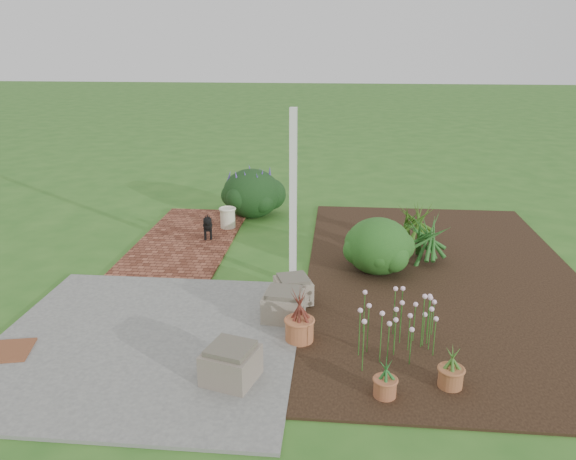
# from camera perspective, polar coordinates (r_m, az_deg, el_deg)

# --- Properties ---
(ground) EXTENTS (80.00, 80.00, 0.00)m
(ground) POSITION_cam_1_polar(r_m,az_deg,el_deg) (8.11, -1.68, -5.56)
(ground) COLOR #2E6520
(ground) RESTS_ON ground
(concrete_patio) EXTENTS (3.50, 3.50, 0.04)m
(concrete_patio) POSITION_cam_1_polar(r_m,az_deg,el_deg) (6.85, -14.17, -10.84)
(concrete_patio) COLOR slate
(concrete_patio) RESTS_ON ground
(brick_path) EXTENTS (1.60, 3.50, 0.04)m
(brick_path) POSITION_cam_1_polar(r_m,az_deg,el_deg) (10.02, -10.15, -0.89)
(brick_path) COLOR #592A1C
(brick_path) RESTS_ON ground
(garden_bed) EXTENTS (4.00, 7.00, 0.03)m
(garden_bed) POSITION_cam_1_polar(r_m,az_deg,el_deg) (8.65, 15.47, -4.55)
(garden_bed) COLOR black
(garden_bed) RESTS_ON ground
(veranda_post) EXTENTS (0.10, 0.10, 2.50)m
(veranda_post) POSITION_cam_1_polar(r_m,az_deg,el_deg) (7.74, 0.53, 3.12)
(veranda_post) COLOR white
(veranda_post) RESTS_ON ground
(stone_trough_near) EXTENTS (0.62, 0.62, 0.33)m
(stone_trough_near) POSITION_cam_1_polar(r_m,az_deg,el_deg) (5.88, -5.82, -13.49)
(stone_trough_near) COLOR #746458
(stone_trough_near) RESTS_ON concrete_patio
(stone_trough_mid) EXTENTS (0.53, 0.53, 0.32)m
(stone_trough_mid) POSITION_cam_1_polar(r_m,az_deg,el_deg) (7.03, -0.45, -7.74)
(stone_trough_mid) COLOR #786C5E
(stone_trough_mid) RESTS_ON concrete_patio
(stone_trough_far) EXTENTS (0.57, 0.57, 0.30)m
(stone_trough_far) POSITION_cam_1_polar(r_m,az_deg,el_deg) (7.47, 0.53, -6.17)
(stone_trough_far) COLOR gray
(stone_trough_far) RESTS_ON concrete_patio
(black_dog) EXTENTS (0.22, 0.48, 0.42)m
(black_dog) POSITION_cam_1_polar(r_m,az_deg,el_deg) (9.85, -8.17, 0.54)
(black_dog) COLOR black
(black_dog) RESTS_ON brick_path
(cream_ceramic_urn) EXTENTS (0.34, 0.34, 0.37)m
(cream_ceramic_urn) POSITION_cam_1_polar(r_m,az_deg,el_deg) (10.41, -6.14, 1.23)
(cream_ceramic_urn) COLOR #EDE5C3
(cream_ceramic_urn) RESTS_ON brick_path
(evergreen_shrub) EXTENTS (1.31, 1.31, 0.85)m
(evergreen_shrub) POSITION_cam_1_polar(r_m,az_deg,el_deg) (8.44, 9.16, -1.46)
(evergreen_shrub) COLOR #0F4016
(evergreen_shrub) RESTS_ON garden_bed
(agapanthus_clump_back) EXTENTS (1.08, 1.08, 0.88)m
(agapanthus_clump_back) POSITION_cam_1_polar(r_m,az_deg,el_deg) (8.96, 13.74, -0.45)
(agapanthus_clump_back) COLOR #1A3B12
(agapanthus_clump_back) RESTS_ON garden_bed
(agapanthus_clump_front) EXTENTS (1.20, 1.20, 0.82)m
(agapanthus_clump_front) POSITION_cam_1_polar(r_m,az_deg,el_deg) (9.78, 12.74, 1.07)
(agapanthus_clump_front) COLOR #1B3D0D
(agapanthus_clump_front) RESTS_ON garden_bed
(pink_flower_patch) EXTENTS (1.33, 1.33, 0.64)m
(pink_flower_patch) POSITION_cam_1_polar(r_m,az_deg,el_deg) (6.37, 11.19, -9.57)
(pink_flower_patch) COLOR #113D0F
(pink_flower_patch) RESTS_ON garden_bed
(terracotta_pot_bronze) EXTENTS (0.33, 0.33, 0.27)m
(terracotta_pot_bronze) POSITION_cam_1_polar(r_m,az_deg,el_deg) (6.57, 1.16, -10.10)
(terracotta_pot_bronze) COLOR #B2653C
(terracotta_pot_bronze) RESTS_ON garden_bed
(terracotta_pot_small_left) EXTENTS (0.25, 0.25, 0.21)m
(terracotta_pot_small_left) POSITION_cam_1_polar(r_m,az_deg,el_deg) (6.03, 16.19, -14.17)
(terracotta_pot_small_left) COLOR #A05D36
(terracotta_pot_small_left) RESTS_ON garden_bed
(terracotta_pot_small_right) EXTENTS (0.27, 0.27, 0.19)m
(terracotta_pot_small_right) POSITION_cam_1_polar(r_m,az_deg,el_deg) (5.75, 9.83, -15.46)
(terracotta_pot_small_right) COLOR #A55B37
(terracotta_pot_small_right) RESTS_ON garden_bed
(purple_flowering_bush) EXTENTS (1.36, 1.36, 0.97)m
(purple_flowering_bush) POSITION_cam_1_polar(r_m,az_deg,el_deg) (11.13, -3.72, 3.87)
(purple_flowering_bush) COLOR black
(purple_flowering_bush) RESTS_ON ground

